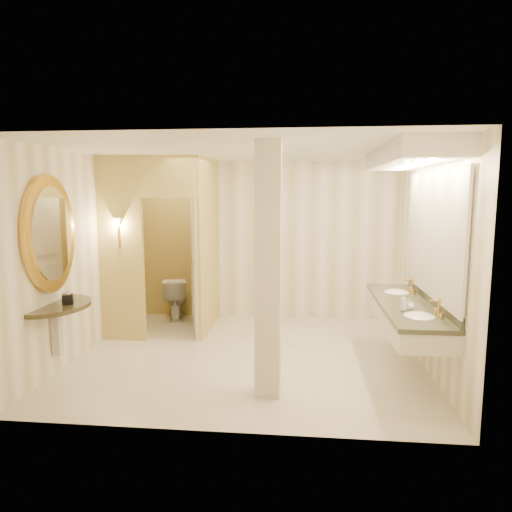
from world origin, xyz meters
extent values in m
plane|color=silver|center=(0.00, 0.00, 0.00)|extent=(4.50, 4.50, 0.00)
plane|color=white|center=(0.00, 0.00, 2.70)|extent=(4.50, 4.50, 0.00)
cube|color=white|center=(0.00, 2.00, 1.35)|extent=(4.50, 0.02, 2.70)
cube|color=white|center=(0.00, -2.00, 1.35)|extent=(4.50, 0.02, 2.70)
cube|color=white|center=(-2.25, 0.00, 1.35)|extent=(0.02, 4.00, 2.70)
cube|color=white|center=(2.25, 0.00, 1.35)|extent=(0.02, 4.00, 2.70)
cube|color=tan|center=(-0.80, 1.25, 1.35)|extent=(0.10, 1.50, 2.70)
cube|color=tan|center=(-1.93, 0.50, 1.35)|extent=(0.65, 0.10, 2.70)
cube|color=tan|center=(-1.20, 0.50, 2.40)|extent=(0.80, 0.10, 0.60)
cube|color=beige|center=(-0.92, 0.88, 1.05)|extent=(0.29, 0.78, 2.10)
cylinder|color=#BB903C|center=(-1.93, 0.43, 1.55)|extent=(0.03, 0.03, 0.30)
cone|color=beige|center=(-1.93, 0.43, 1.75)|extent=(0.14, 0.14, 0.14)
cube|color=beige|center=(1.95, -0.40, 0.73)|extent=(0.60, 2.20, 0.24)
cube|color=black|center=(1.95, -0.40, 0.85)|extent=(0.64, 2.24, 0.05)
cube|color=black|center=(2.23, -0.40, 0.92)|extent=(0.03, 2.20, 0.10)
ellipsoid|color=white|center=(1.95, -1.00, 0.83)|extent=(0.40, 0.44, 0.15)
cylinder|color=#BB903C|center=(2.15, -1.00, 0.96)|extent=(0.03, 0.03, 0.22)
ellipsoid|color=white|center=(1.95, 0.20, 0.83)|extent=(0.40, 0.44, 0.15)
cylinder|color=#BB903C|center=(2.15, 0.20, 0.96)|extent=(0.03, 0.03, 0.22)
cube|color=white|center=(2.23, -0.40, 1.70)|extent=(0.03, 2.20, 1.40)
cube|color=beige|center=(1.95, -0.40, 2.59)|extent=(0.75, 2.40, 0.22)
cylinder|color=black|center=(-2.23, -0.88, 0.85)|extent=(1.05, 1.05, 0.05)
cube|color=beige|center=(-2.19, -0.88, 0.55)|extent=(0.10, 0.10, 0.60)
cylinder|color=gold|center=(-2.21, -0.88, 1.70)|extent=(0.07, 1.05, 1.05)
cylinder|color=white|center=(-2.17, -0.88, 1.70)|extent=(0.02, 0.84, 0.84)
cube|color=beige|center=(0.35, -1.16, 1.35)|extent=(0.27, 0.27, 2.70)
cube|color=black|center=(-2.03, -0.88, 0.93)|extent=(0.15, 0.15, 0.12)
imported|color=white|center=(-1.48, 1.72, 0.37)|extent=(0.57, 0.80, 0.74)
imported|color=beige|center=(1.90, -0.72, 0.94)|extent=(0.07, 0.07, 0.12)
imported|color=silver|center=(1.92, -0.74, 0.93)|extent=(0.09, 0.09, 0.10)
imported|color=#C6B28C|center=(1.83, -0.79, 0.97)|extent=(0.08, 0.08, 0.19)
camera|label=1|loc=(0.70, -5.86, 2.16)|focal=32.00mm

